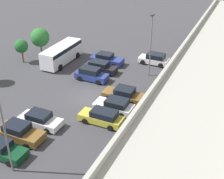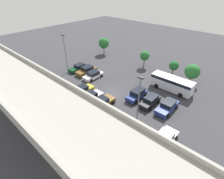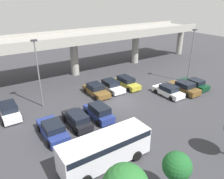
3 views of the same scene
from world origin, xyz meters
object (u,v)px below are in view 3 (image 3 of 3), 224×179
(parked_car_6, at_px, (127,82))
(parked_car_0, at_px, (9,111))
(parked_car_3, at_px, (99,112))
(parked_car_8, at_px, (184,87))
(parked_car_1, at_px, (53,130))
(parked_car_5, at_px, (111,86))
(parked_car_7, at_px, (168,91))
(lamp_post_near_aisle, at_px, (191,52))
(parked_car_2, at_px, (77,119))
(lamp_post_mid_lot, at_px, (38,69))
(shuttle_bus, at_px, (105,148))
(parked_car_4, at_px, (96,90))
(tree_front_centre, at_px, (177,166))
(parked_car_9, at_px, (194,84))

(parked_car_6, bearing_deg, parked_car_0, -90.94)
(parked_car_3, distance_m, parked_car_8, 14.02)
(parked_car_1, bearing_deg, parked_car_3, -85.48)
(parked_car_8, bearing_deg, parked_car_5, 52.76)
(parked_car_7, height_order, lamp_post_near_aisle, lamp_post_near_aisle)
(parked_car_0, distance_m, parked_car_2, 8.30)
(parked_car_1, height_order, lamp_post_mid_lot, lamp_post_mid_lot)
(parked_car_8, distance_m, shuttle_bus, 18.31)
(parked_car_7, distance_m, lamp_post_near_aisle, 7.99)
(parked_car_1, height_order, parked_car_5, parked_car_1)
(parked_car_4, height_order, lamp_post_near_aisle, lamp_post_near_aisle)
(tree_front_centre, bearing_deg, shuttle_bus, 113.62)
(parked_car_3, xyz_separation_m, lamp_post_mid_lot, (-4.45, 6.52, 4.11))
(parked_car_0, height_order, lamp_post_near_aisle, lamp_post_near_aisle)
(parked_car_5, relative_size, parked_car_9, 0.97)
(parked_car_2, height_order, lamp_post_mid_lot, lamp_post_mid_lot)
(parked_car_2, bearing_deg, tree_front_centre, -171.31)
(parked_car_3, bearing_deg, parked_car_1, 94.52)
(parked_car_4, xyz_separation_m, parked_car_6, (5.34, -0.16, 0.02))
(parked_car_0, xyz_separation_m, parked_car_5, (14.11, -0.05, -0.07))
(parked_car_4, height_order, tree_front_centre, tree_front_centre)
(parked_car_8, xyz_separation_m, tree_front_centre, (-14.90, -11.49, 1.79))
(parked_car_3, distance_m, parked_car_9, 16.61)
(tree_front_centre, bearing_deg, parked_car_8, 37.65)
(parked_car_9, height_order, lamp_post_near_aisle, lamp_post_near_aisle)
(parked_car_7, xyz_separation_m, lamp_post_mid_lot, (-15.78, 6.49, 4.24))
(parked_car_6, relative_size, lamp_post_near_aisle, 0.56)
(parked_car_0, relative_size, shuttle_bus, 0.56)
(parked_car_0, xyz_separation_m, parked_car_8, (22.49, -6.42, -0.03))
(parked_car_3, relative_size, lamp_post_near_aisle, 0.52)
(parked_car_3, height_order, lamp_post_mid_lot, lamp_post_mid_lot)
(parked_car_2, height_order, parked_car_3, parked_car_3)
(parked_car_4, height_order, parked_car_9, parked_car_4)
(parked_car_1, bearing_deg, parked_car_2, -81.07)
(parked_car_0, relative_size, parked_car_8, 0.89)
(lamp_post_near_aisle, relative_size, tree_front_centre, 2.36)
(parked_car_4, relative_size, parked_car_9, 1.06)
(parked_car_5, distance_m, parked_car_7, 8.20)
(parked_car_2, distance_m, parked_car_7, 14.03)
(parked_car_3, height_order, parked_car_9, parked_car_3)
(parked_car_2, bearing_deg, parked_car_6, -62.70)
(parked_car_1, bearing_deg, shuttle_bus, -158.96)
(parked_car_3, distance_m, parked_car_5, 8.17)
(parked_car_5, height_order, parked_car_7, parked_car_5)
(parked_car_4, xyz_separation_m, parked_car_5, (2.66, 0.07, -0.02))
(parked_car_1, bearing_deg, lamp_post_near_aisle, -84.28)
(parked_car_2, distance_m, parked_car_5, 10.23)
(parked_car_6, height_order, lamp_post_mid_lot, lamp_post_mid_lot)
(parked_car_1, distance_m, parked_car_5, 12.90)
(parked_car_2, relative_size, parked_car_3, 1.01)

